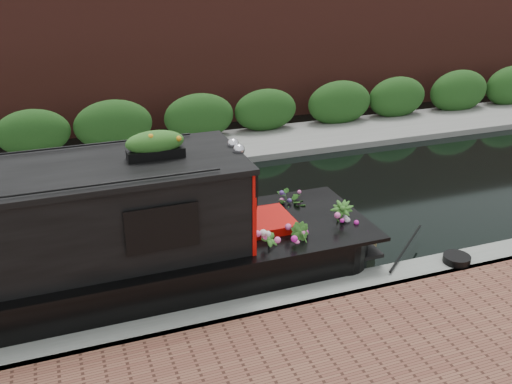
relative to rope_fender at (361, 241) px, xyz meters
name	(u,v)px	position (x,y,z in m)	size (l,w,h in m)	color
ground	(155,232)	(-3.43, 2.04, -0.20)	(80.00, 80.00, 0.00)	black
near_bank_coping	(198,329)	(-3.43, -1.26, -0.20)	(40.00, 0.60, 0.50)	slate
far_bank_path	(125,162)	(-3.43, 6.24, -0.20)	(40.00, 2.40, 0.34)	slate
far_hedge	(120,151)	(-3.43, 7.14, -0.20)	(40.00, 1.10, 2.80)	#1D4416
far_brick_wall	(111,130)	(-3.43, 9.24, -0.20)	(40.00, 1.00, 8.00)	#52231B
rope_fender	(361,241)	(0.00, 0.00, 0.00)	(0.39, 0.39, 0.43)	olive
coiled_mooring_rope	(457,259)	(1.08, -1.31, 0.11)	(0.46, 0.46, 0.12)	black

